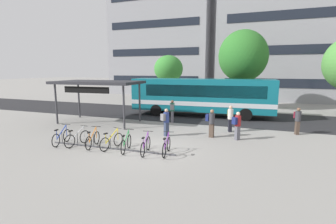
% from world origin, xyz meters
% --- Properties ---
extents(ground, '(200.00, 200.00, 0.00)m').
position_xyz_m(ground, '(0.00, 0.00, 0.00)').
color(ground, gray).
extents(bus_lane_asphalt, '(80.00, 7.20, 0.01)m').
position_xyz_m(bus_lane_asphalt, '(0.00, 10.10, 0.00)').
color(bus_lane_asphalt, '#232326').
rests_on(bus_lane_asphalt, ground).
extents(city_bus, '(12.15, 3.27, 3.20)m').
position_xyz_m(city_bus, '(0.40, 10.10, 1.78)').
color(city_bus, '#0F6070').
rests_on(city_bus, ground).
extents(bike_rack, '(6.92, 0.38, 0.70)m').
position_xyz_m(bike_rack, '(-1.79, -0.61, 0.09)').
color(bike_rack, '#47474C').
rests_on(bike_rack, ground).
extents(parked_bicycle_blue_0, '(0.53, 1.70, 0.99)m').
position_xyz_m(parked_bicycle_blue_0, '(-4.71, -0.82, 0.38)').
color(parked_bicycle_blue_0, black).
rests_on(parked_bicycle_blue_0, ground).
extents(parked_bicycle_silver_1, '(0.52, 1.71, 0.99)m').
position_xyz_m(parked_bicycle_silver_1, '(-3.76, -0.70, 0.38)').
color(parked_bicycle_silver_1, black).
rests_on(parked_bicycle_silver_1, ground).
extents(parked_bicycle_orange_2, '(0.58, 1.69, 0.99)m').
position_xyz_m(parked_bicycle_orange_2, '(-2.82, -0.65, 0.38)').
color(parked_bicycle_orange_2, black).
rests_on(parked_bicycle_orange_2, ground).
extents(parked_bicycle_yellow_3, '(0.52, 1.71, 0.99)m').
position_xyz_m(parked_bicycle_yellow_3, '(-1.75, -0.55, 0.38)').
color(parked_bicycle_yellow_3, black).
rests_on(parked_bicycle_yellow_3, ground).
extents(parked_bicycle_green_4, '(0.58, 1.69, 0.99)m').
position_xyz_m(parked_bicycle_green_4, '(-0.86, -0.64, 0.38)').
color(parked_bicycle_green_4, black).
rests_on(parked_bicycle_green_4, ground).
extents(parked_bicycle_purple_5, '(0.52, 1.71, 0.99)m').
position_xyz_m(parked_bicycle_purple_5, '(0.19, -0.63, 0.38)').
color(parked_bicycle_purple_5, black).
rests_on(parked_bicycle_purple_5, ground).
extents(parked_bicycle_purple_6, '(0.52, 1.71, 0.99)m').
position_xyz_m(parked_bicycle_purple_6, '(1.17, -0.40, 0.38)').
color(parked_bicycle_purple_6, black).
rests_on(parked_bicycle_purple_6, ground).
extents(transit_shelter, '(6.51, 3.82, 3.15)m').
position_xyz_m(transit_shelter, '(-6.19, 4.65, 2.96)').
color(transit_shelter, '#38383D').
rests_on(transit_shelter, ground).
extents(commuter_grey_pack_0, '(0.53, 0.61, 1.68)m').
position_xyz_m(commuter_grey_pack_0, '(-0.03, 2.72, 0.97)').
color(commuter_grey_pack_0, '#2D3851').
rests_on(commuter_grey_pack_0, ground).
extents(commuter_navy_pack_1, '(0.57, 0.60, 1.63)m').
position_xyz_m(commuter_navy_pack_1, '(4.08, 3.32, 0.94)').
color(commuter_navy_pack_1, '#565660').
rests_on(commuter_navy_pack_1, ground).
extents(commuter_maroon_pack_2, '(0.44, 0.58, 1.69)m').
position_xyz_m(commuter_maroon_pack_2, '(7.48, 5.89, 0.97)').
color(commuter_maroon_pack_2, '#47382D').
rests_on(commuter_maroon_pack_2, ground).
extents(commuter_navy_pack_3, '(0.57, 0.41, 1.68)m').
position_xyz_m(commuter_navy_pack_3, '(2.58, 3.39, 0.96)').
color(commuter_navy_pack_3, '#47382D').
rests_on(commuter_navy_pack_3, ground).
extents(commuter_olive_pack_4, '(0.47, 0.59, 1.72)m').
position_xyz_m(commuter_olive_pack_4, '(3.49, 5.16, 0.99)').
color(commuter_olive_pack_4, black).
rests_on(commuter_olive_pack_4, ground).
extents(commuter_grey_pack_5, '(0.43, 0.58, 1.71)m').
position_xyz_m(commuter_grey_pack_5, '(-0.97, 6.57, 0.99)').
color(commuter_grey_pack_5, '#565660').
rests_on(commuter_grey_pack_5, ground).
extents(street_tree_1, '(3.58, 3.58, 5.78)m').
position_xyz_m(street_tree_1, '(-5.65, 18.55, 4.09)').
color(street_tree_1, brown).
rests_on(street_tree_1, ground).
extents(street_tree_2, '(4.82, 4.82, 7.88)m').
position_xyz_m(street_tree_2, '(3.43, 15.32, 5.32)').
color(street_tree_2, brown).
rests_on(street_tree_2, ground).
extents(building_left_wing, '(16.32, 10.10, 20.90)m').
position_xyz_m(building_left_wing, '(-10.59, 30.20, 10.45)').
color(building_left_wing, gray).
rests_on(building_left_wing, ground).
extents(building_right_wing, '(22.71, 10.68, 23.71)m').
position_xyz_m(building_right_wing, '(10.82, 27.49, 11.86)').
color(building_right_wing, gray).
rests_on(building_right_wing, ground).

